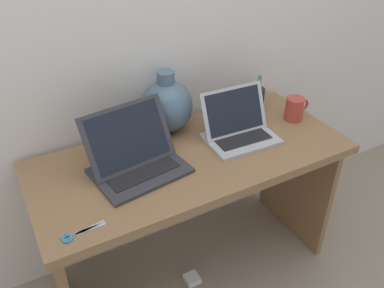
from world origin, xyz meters
name	(u,v)px	position (x,y,z in m)	size (l,w,h in m)	color
ground_plane	(192,267)	(0.00, 0.00, 0.00)	(6.00, 6.00, 0.00)	gray
back_wall	(153,15)	(0.00, 0.33, 1.20)	(4.40, 0.04, 2.40)	silver
desk	(192,184)	(0.00, 0.00, 0.55)	(1.33, 0.58, 0.71)	olive
laptop_left	(134,155)	(-0.24, 0.02, 0.77)	(0.38, 0.30, 0.24)	#333338
laptop_right	(238,126)	(0.24, 0.02, 0.77)	(0.31, 0.24, 0.21)	#B2B2B7
green_vase	(167,105)	(0.00, 0.23, 0.83)	(0.23, 0.23, 0.28)	slate
coffee_mug	(295,109)	(0.56, 0.02, 0.76)	(0.13, 0.09, 0.11)	#B23D33
pen_cup	(257,98)	(0.47, 0.20, 0.76)	(0.07, 0.07, 0.18)	black
scissors	(76,234)	(-0.55, -0.22, 0.71)	(0.15, 0.04, 0.01)	#B7B7BC
power_brick	(192,279)	(-0.04, -0.07, 0.01)	(0.07, 0.07, 0.03)	white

